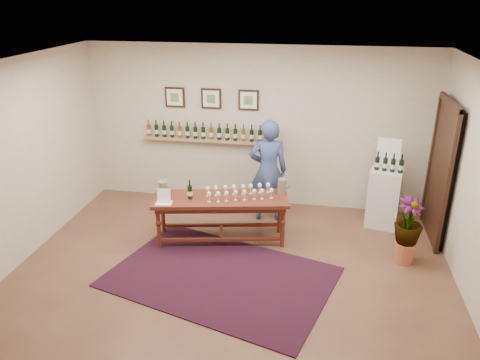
% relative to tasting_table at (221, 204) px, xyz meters
% --- Properties ---
extents(ground, '(6.00, 6.00, 0.00)m').
position_rel_tasting_table_xyz_m(ground, '(0.33, -0.98, -0.61)').
color(ground, brown).
rests_on(ground, ground).
extents(room_shell, '(6.00, 6.00, 6.00)m').
position_rel_tasting_table_xyz_m(room_shell, '(2.44, 0.88, 0.51)').
color(room_shell, beige).
rests_on(room_shell, ground).
extents(rug, '(3.33, 2.68, 0.02)m').
position_rel_tasting_table_xyz_m(rug, '(0.21, -1.01, -0.60)').
color(rug, '#430C10').
rests_on(rug, ground).
extents(tasting_table, '(2.12, 1.03, 0.72)m').
position_rel_tasting_table_xyz_m(tasting_table, '(0.00, 0.00, 0.00)').
color(tasting_table, '#4B2612').
rests_on(tasting_table, ground).
extents(table_glasses, '(1.26, 0.67, 0.17)m').
position_rel_tasting_table_xyz_m(table_glasses, '(0.27, 0.06, 0.19)').
color(table_glasses, white).
rests_on(table_glasses, tasting_table).
extents(table_bottles, '(0.28, 0.21, 0.26)m').
position_rel_tasting_table_xyz_m(table_bottles, '(-0.45, -0.09, 0.24)').
color(table_bottles, black).
rests_on(table_bottles, tasting_table).
extents(pitcher_left, '(0.17, 0.17, 0.24)m').
position_rel_tasting_table_xyz_m(pitcher_left, '(-0.86, -0.11, 0.23)').
color(pitcher_left, '#666841').
rests_on(pitcher_left, tasting_table).
extents(pitcher_right, '(0.16, 0.16, 0.24)m').
position_rel_tasting_table_xyz_m(pitcher_right, '(0.89, 0.30, 0.23)').
color(pitcher_right, '#666841').
rests_on(pitcher_right, tasting_table).
extents(menu_card, '(0.26, 0.20, 0.21)m').
position_rel_tasting_table_xyz_m(menu_card, '(-0.78, -0.32, 0.21)').
color(menu_card, white).
rests_on(menu_card, tasting_table).
extents(display_pedestal, '(0.58, 0.58, 0.97)m').
position_rel_tasting_table_xyz_m(display_pedestal, '(2.50, 0.97, -0.13)').
color(display_pedestal, silver).
rests_on(display_pedestal, ground).
extents(pedestal_bottles, '(0.33, 0.15, 0.32)m').
position_rel_tasting_table_xyz_m(pedestal_bottles, '(2.50, 0.90, 0.52)').
color(pedestal_bottles, black).
rests_on(pedestal_bottles, display_pedestal).
extents(info_sign, '(0.36, 0.10, 0.50)m').
position_rel_tasting_table_xyz_m(info_sign, '(2.51, 1.10, 0.61)').
color(info_sign, white).
rests_on(info_sign, display_pedestal).
extents(potted_plant, '(0.64, 0.64, 0.87)m').
position_rel_tasting_table_xyz_m(potted_plant, '(2.70, -0.17, -0.11)').
color(potted_plant, '#B35B3B').
rests_on(potted_plant, ground).
extents(person, '(0.69, 0.51, 1.73)m').
position_rel_tasting_table_xyz_m(person, '(0.61, 0.87, 0.25)').
color(person, navy).
rests_on(person, ground).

